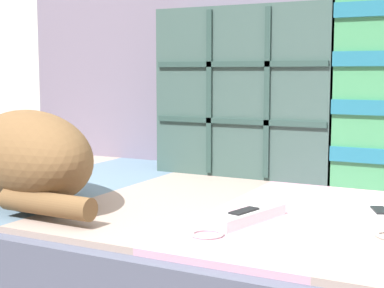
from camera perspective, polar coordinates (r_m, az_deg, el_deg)
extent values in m
cube|color=#4C5166|center=(1.10, 17.05, -12.39)|extent=(2.00, 0.84, 0.24)
cube|color=gray|center=(1.45, -17.61, -2.70)|extent=(0.24, 0.75, 0.01)
cube|color=slate|center=(1.29, -10.04, -3.62)|extent=(0.24, 0.75, 0.01)
cube|color=gray|center=(1.17, -0.60, -4.68)|extent=(0.24, 0.75, 0.01)
cube|color=#C6899E|center=(1.08, 10.81, -5.79)|extent=(0.24, 0.75, 0.01)
cube|color=#38514C|center=(1.33, 5.57, 5.05)|extent=(0.41, 0.13, 0.37)
cube|color=#28423D|center=(1.27, 4.40, 2.20)|extent=(0.39, 0.01, 0.01)
cube|color=#28423D|center=(1.30, 1.68, 5.02)|extent=(0.01, 0.01, 0.36)
cube|color=#28423D|center=(1.27, 4.45, 7.74)|extent=(0.39, 0.01, 0.01)
cube|color=#28423D|center=(1.24, 7.29, 4.89)|extent=(0.01, 0.01, 0.36)
ellipsoid|color=brown|center=(1.09, -15.53, -1.10)|extent=(0.42, 0.36, 0.16)
sphere|color=brown|center=(1.25, -17.66, -1.24)|extent=(0.11, 0.11, 0.11)
cylinder|color=brown|center=(0.94, -13.89, -5.66)|extent=(0.17, 0.04, 0.04)
cone|color=brown|center=(1.25, -16.39, 1.75)|extent=(0.04, 0.04, 0.04)
cube|color=white|center=(0.92, 5.50, -6.97)|extent=(0.07, 0.16, 0.02)
cube|color=black|center=(0.91, 5.07, -6.47)|extent=(0.03, 0.06, 0.00)
cube|color=black|center=(0.98, 8.05, -6.14)|extent=(0.03, 0.02, 0.02)
torus|color=silver|center=(0.85, 1.48, -8.67)|extent=(0.06, 0.06, 0.01)
cube|color=white|center=(0.97, 17.60, -6.59)|extent=(0.09, 0.14, 0.02)
cube|color=black|center=(0.96, 17.77, -6.12)|extent=(0.04, 0.05, 0.00)
cube|color=black|center=(1.03, 16.79, -5.75)|extent=(0.03, 0.02, 0.02)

